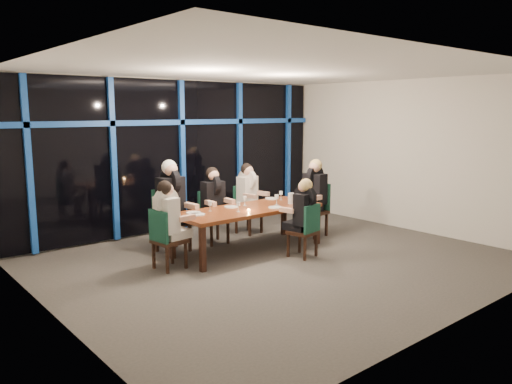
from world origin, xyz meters
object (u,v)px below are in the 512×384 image
dining_table (248,212)px  chair_far_right (246,206)px  diner_far_right (249,188)px  water_pitcher (291,198)px  chair_far_mid (212,214)px  chair_far_left (169,216)px  chair_near_mid (307,228)px  diner_end_right (314,187)px  diner_far_mid (214,194)px  wine_bottle (298,195)px  diner_end_left (168,212)px  diner_near_mid (303,206)px  chair_end_right (316,207)px  diner_far_left (172,193)px  chair_end_left (165,236)px

dining_table → chair_far_right: (0.78, 1.05, -0.16)m
diner_far_right → water_pitcher: bearing=-97.9°
chair_far_mid → water_pitcher: bearing=-43.3°
chair_far_left → chair_far_mid: 0.88m
chair_near_mid → diner_end_right: bearing=-151.0°
dining_table → diner_far_mid: bearing=100.7°
wine_bottle → chair_far_mid: bearing=139.7°
diner_end_left → wine_bottle: 2.60m
chair_far_left → diner_near_mid: 2.29m
dining_table → chair_end_right: chair_end_right is taller
chair_far_right → diner_far_mid: diner_far_mid is taller
chair_near_mid → diner_far_left: bearing=-59.4°
chair_far_mid → diner_far_mid: 0.38m
chair_far_right → diner_end_left: diner_end_left is taller
chair_far_mid → chair_end_right: size_ratio=0.94×
diner_far_left → diner_far_right: size_ratio=1.14×
diner_far_mid → water_pitcher: bearing=-40.9°
chair_far_mid → wine_bottle: (1.20, -1.02, 0.35)m
diner_far_right → diner_near_mid: diner_far_right is taller
diner_far_right → chair_end_right: bearing=-56.8°
diner_far_mid → diner_far_left: bearing=-176.1°
chair_far_mid → chair_far_right: 0.94m
diner_end_left → water_pitcher: 2.38m
chair_far_left → wine_bottle: 2.33m
chair_far_right → diner_end_left: 2.57m
chair_end_left → chair_end_right: (3.31, 0.02, 0.04)m
chair_far_right → diner_far_left: diner_far_left is taller
chair_far_right → diner_far_right: size_ratio=1.03×
chair_near_mid → water_pitcher: 0.90m
diner_end_left → diner_far_right: bearing=-74.0°
water_pitcher → diner_far_left: bearing=158.4°
diner_far_right → diner_end_right: (0.81, -0.96, 0.06)m
diner_far_mid → diner_far_right: (0.94, 0.17, -0.00)m
chair_far_right → diner_far_left: bearing=178.1°
chair_far_right → chair_near_mid: chair_far_right is taller
chair_far_left → diner_end_right: (2.62, -0.88, 0.36)m
chair_far_left → chair_far_mid: (0.88, -0.01, -0.07)m
water_pitcher → diner_end_right: bearing=19.2°
dining_table → chair_far_mid: bearing=99.4°
diner_far_mid → diner_near_mid: diner_far_mid is taller
diner_far_right → diner_near_mid: bearing=-110.4°
chair_end_right → diner_far_mid: 2.02m
chair_end_right → diner_far_mid: diner_far_mid is taller
dining_table → wine_bottle: bearing=-7.6°
chair_near_mid → chair_far_right: bearing=-109.3°
diner_end_left → chair_far_right: bearing=-72.2°
diner_far_mid → water_pitcher: 1.38m
diner_far_left → water_pitcher: size_ratio=5.46×
chair_near_mid → diner_end_right: (1.13, 0.93, 0.47)m
diner_far_mid → wine_bottle: (1.20, -0.94, -0.02)m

